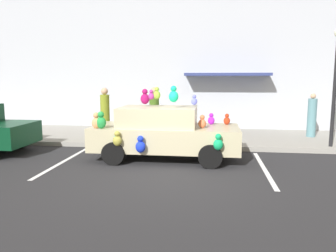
{
  "coord_description": "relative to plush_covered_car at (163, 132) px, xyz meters",
  "views": [
    {
      "loc": [
        1.12,
        -7.65,
        2.37
      ],
      "look_at": [
        -0.19,
        2.32,
        0.9
      ],
      "focal_mm": 34.72,
      "sensor_mm": 36.0,
      "label": 1
    }
  ],
  "objects": [
    {
      "name": "storefront_building",
      "position": [
        0.28,
        5.44,
        2.39
      ],
      "size": [
        24.0,
        1.25,
        6.4
      ],
      "color": "#B2B7C1",
      "rests_on": "ground"
    },
    {
      "name": "teddy_bear_on_sidewalk",
      "position": [
        0.09,
        1.8,
        -0.37
      ],
      "size": [
        0.32,
        0.27,
        0.62
      ],
      "color": "#9E723D",
      "rests_on": "sidewalk"
    },
    {
      "name": "pedestrian_near_shopfront",
      "position": [
        -2.42,
        1.98,
        0.24
      ],
      "size": [
        0.33,
        0.33,
        1.89
      ],
      "color": "olive",
      "rests_on": "sidewalk"
    },
    {
      "name": "pedestrian_walking_past",
      "position": [
        5.24,
        3.62,
        0.12
      ],
      "size": [
        0.33,
        0.33,
        1.67
      ],
      "color": "slate",
      "rests_on": "sidewalk"
    },
    {
      "name": "pedestrian_by_lamp",
      "position": [
        -0.67,
        2.32,
        0.24
      ],
      "size": [
        0.35,
        0.35,
        1.91
      ],
      "color": "#43671E",
      "rests_on": "sidewalk"
    },
    {
      "name": "parking_stripe_front",
      "position": [
        2.83,
        -0.71,
        -0.8
      ],
      "size": [
        0.12,
        3.6,
        0.01
      ],
      "primitive_type": "cube",
      "color": "silver",
      "rests_on": "ground"
    },
    {
      "name": "sidewalk",
      "position": [
        0.27,
        3.29,
        -0.73
      ],
      "size": [
        24.0,
        4.0,
        0.15
      ],
      "primitive_type": "cube",
      "color": "gray",
      "rests_on": "ground"
    },
    {
      "name": "plush_covered_car",
      "position": [
        0.0,
        0.0,
        0.0
      ],
      "size": [
        4.28,
        2.09,
        2.17
      ],
      "color": "#BEB58F",
      "rests_on": "ground"
    },
    {
      "name": "ground_plane",
      "position": [
        0.27,
        -1.71,
        -0.81
      ],
      "size": [
        60.0,
        60.0,
        0.0
      ],
      "primitive_type": "plane",
      "color": "#262628"
    },
    {
      "name": "parking_stripe_rear",
      "position": [
        -2.8,
        -0.71,
        -0.8
      ],
      "size": [
        0.12,
        3.6,
        0.01
      ],
      "primitive_type": "cube",
      "color": "silver",
      "rests_on": "ground"
    },
    {
      "name": "street_lamp_post",
      "position": [
        5.35,
        1.79,
        1.67
      ],
      "size": [
        0.28,
        0.28,
        3.79
      ],
      "color": "black",
      "rests_on": "sidewalk"
    }
  ]
}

